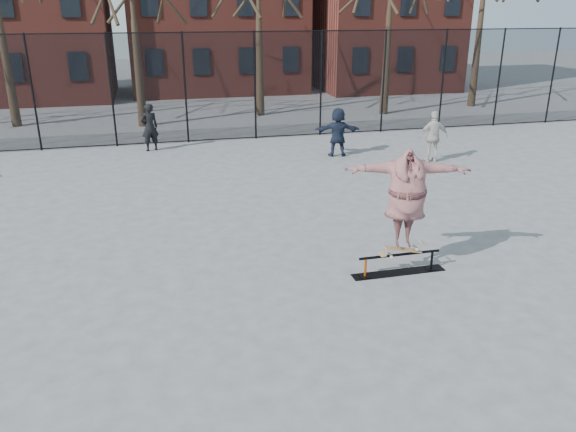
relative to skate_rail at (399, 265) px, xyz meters
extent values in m
plane|color=slate|center=(-1.65, -0.83, -0.16)|extent=(100.00, 100.00, 0.00)
cube|color=black|center=(0.00, 0.00, -0.15)|extent=(1.86, 0.29, 0.01)
cylinder|color=#C5460B|center=(-0.69, 0.00, 0.03)|extent=(0.05, 0.05, 0.38)
cylinder|color=black|center=(0.69, 0.00, 0.03)|extent=(0.05, 0.05, 0.38)
cylinder|color=black|center=(0.00, 0.00, 0.22)|extent=(1.64, 0.05, 0.05)
imported|color=#4D3D98|center=(0.05, 0.00, 1.29)|extent=(2.41, 1.17, 1.89)
imported|color=black|center=(-4.44, 11.17, 0.68)|extent=(0.70, 0.56, 1.68)
imported|color=beige|center=(4.53, 7.38, 0.67)|extent=(1.03, 0.54, 1.67)
imported|color=#1C2438|center=(1.75, 8.86, 0.67)|extent=(1.61, 0.80, 1.66)
cylinder|color=black|center=(-8.25, 12.17, 1.84)|extent=(0.07, 0.07, 4.00)
cylinder|color=black|center=(-5.65, 12.17, 1.84)|extent=(0.07, 0.07, 4.00)
cylinder|color=black|center=(-3.05, 12.17, 1.84)|extent=(0.07, 0.07, 4.00)
cylinder|color=black|center=(-0.45, 12.17, 1.84)|extent=(0.07, 0.07, 4.00)
cylinder|color=black|center=(2.15, 12.17, 1.84)|extent=(0.07, 0.07, 4.00)
cylinder|color=black|center=(4.75, 12.17, 1.84)|extent=(0.07, 0.07, 4.00)
cylinder|color=black|center=(7.35, 12.17, 1.84)|extent=(0.07, 0.07, 4.00)
cylinder|color=black|center=(9.95, 12.17, 1.84)|extent=(0.07, 0.07, 4.00)
cylinder|color=black|center=(12.55, 12.17, 1.84)|extent=(0.07, 0.07, 4.00)
cube|color=black|center=(-1.65, 12.17, 1.84)|extent=(34.00, 0.01, 4.00)
cylinder|color=black|center=(-1.65, 12.17, 3.80)|extent=(34.00, 0.04, 0.04)
cone|color=black|center=(-10.15, 16.97, 2.15)|extent=(0.40, 0.40, 4.62)
cone|color=black|center=(-4.65, 15.67, 2.15)|extent=(0.40, 0.40, 4.62)
cone|color=black|center=(0.85, 16.97, 2.15)|extent=(0.40, 0.40, 4.62)
cone|color=black|center=(6.35, 15.67, 2.15)|extent=(0.40, 0.40, 4.62)
cone|color=black|center=(11.85, 16.97, 2.15)|extent=(0.40, 0.40, 4.62)
camera|label=1|loc=(-4.44, -8.97, 4.69)|focal=35.00mm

